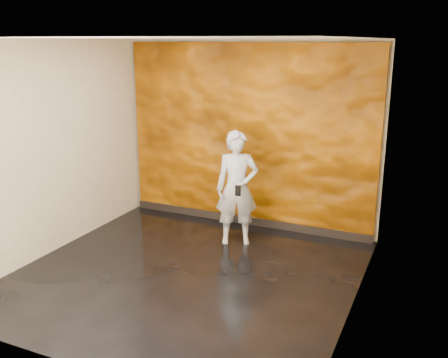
% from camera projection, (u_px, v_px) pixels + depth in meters
% --- Properties ---
extents(room, '(4.02, 4.02, 2.81)m').
position_uv_depth(room, '(185.00, 164.00, 5.78)').
color(room, black).
rests_on(room, ground).
extents(feature_wall, '(3.90, 0.06, 2.75)m').
position_uv_depth(feature_wall, '(247.00, 137.00, 7.50)').
color(feature_wall, '#CB6B02').
rests_on(feature_wall, ground).
extents(baseboard, '(3.90, 0.04, 0.12)m').
position_uv_depth(baseboard, '(245.00, 220.00, 7.82)').
color(baseboard, black).
rests_on(baseboard, ground).
extents(man, '(0.69, 0.59, 1.60)m').
position_uv_depth(man, '(237.00, 188.00, 6.90)').
color(man, '#9C9FAA').
rests_on(man, ground).
extents(phone, '(0.08, 0.02, 0.15)m').
position_uv_depth(phone, '(238.00, 191.00, 6.64)').
color(phone, black).
rests_on(phone, man).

